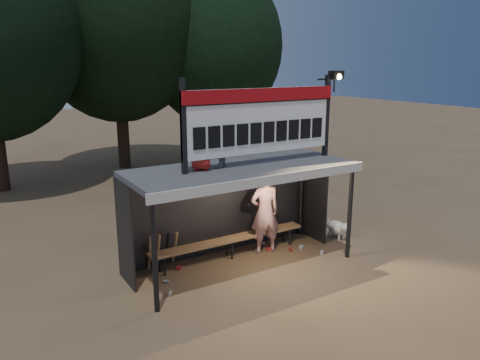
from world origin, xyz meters
The scene contains 12 objects.
ground centered at (0.00, 0.00, 0.00)m, with size 80.00×80.00×0.00m, color brown.
player centered at (0.89, 0.39, 1.03)m, with size 0.75×0.49×2.05m, color white.
child_a centered at (-0.50, 0.16, 2.81)m, with size 0.47×0.37×0.97m, color gray.
child_b centered at (-0.91, 0.13, 2.86)m, with size 0.53×0.35×1.09m, color #A21D19.
dugout_shelter centered at (0.00, 0.24, 1.85)m, with size 5.10×2.08×2.32m.
scoreboard_assembly centered at (0.56, -0.01, 3.32)m, with size 4.10×0.27×1.99m.
bench centered at (0.00, 0.55, 0.43)m, with size 4.00×0.35×0.48m.
tree_mid centered at (1.00, 11.50, 6.17)m, with size 7.22×7.22×10.36m.
tree_right centered at (5.00, 10.50, 5.19)m, with size 6.08×6.08×8.72m.
dog centered at (3.06, 0.15, 0.28)m, with size 0.36×0.81×0.49m.
bats centered at (-1.58, 0.82, 0.43)m, with size 0.67×0.35×0.84m.
litter centered at (0.31, 0.14, 0.04)m, with size 4.07×1.40×0.08m.
Camera 1 is at (-5.16, -8.40, 4.51)m, focal length 35.00 mm.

